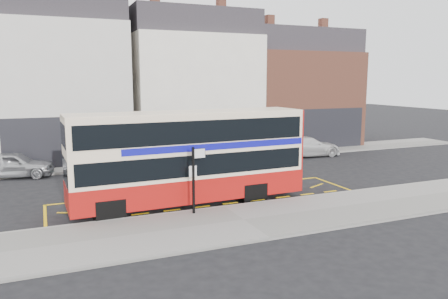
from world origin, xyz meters
name	(u,v)px	position (x,y,z in m)	size (l,w,h in m)	color
ground	(221,207)	(0.00, 0.00, 0.00)	(120.00, 120.00, 0.00)	black
pavement	(244,221)	(0.00, -2.30, 0.07)	(40.00, 4.00, 0.15)	gray
kerb	(224,208)	(0.00, -0.38, 0.07)	(40.00, 0.15, 0.15)	gray
far_pavement	(158,161)	(0.00, 11.00, 0.07)	(50.00, 3.00, 0.15)	gray
road_markings	(208,198)	(0.00, 1.60, 0.01)	(14.00, 3.40, 0.01)	yellow
terrace_left	(62,81)	(-5.50, 14.99, 5.32)	(8.00, 8.01, 11.80)	silver
terrace_green_shop	(189,84)	(3.50, 14.99, 5.07)	(9.00, 8.01, 11.30)	white
terrace_right	(291,89)	(12.50, 14.99, 4.57)	(9.00, 8.01, 10.30)	#97523C
double_decker_bus	(190,156)	(-1.06, 0.96, 2.14)	(10.28, 2.69, 4.08)	#F8E0BC
bus_stop_post	(195,173)	(-1.44, -0.80, 1.77)	(0.66, 0.11, 2.67)	black
car_silver	(13,165)	(-8.53, 9.72, 0.73)	(1.72, 4.29, 1.46)	#B0B1B5
car_grey	(157,156)	(-0.47, 9.22, 0.72)	(1.53, 4.38, 1.44)	#3F4447
car_white	(306,146)	(10.33, 9.19, 0.72)	(2.00, 4.93, 1.43)	silver
street_tree_right	(241,106)	(6.41, 11.93, 3.48)	(2.37, 2.37, 5.11)	#302115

